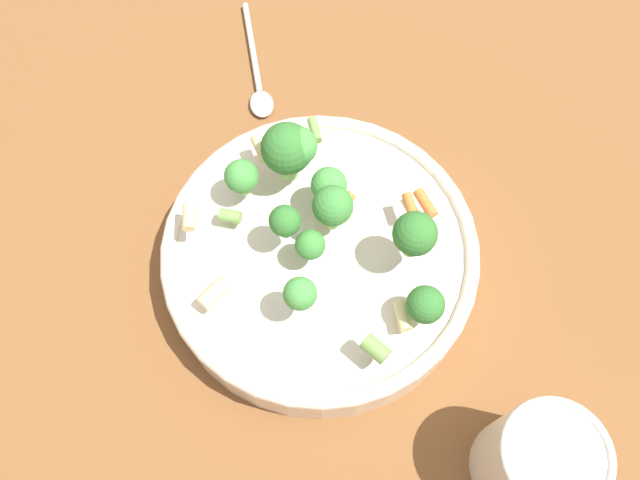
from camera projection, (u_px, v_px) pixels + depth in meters
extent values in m
plane|color=brown|center=(320.00, 267.00, 0.61)|extent=(3.00, 3.00, 0.00)
cylinder|color=beige|center=(320.00, 257.00, 0.59)|extent=(0.29, 0.29, 0.04)
torus|color=beige|center=(320.00, 248.00, 0.57)|extent=(0.29, 0.29, 0.01)
cylinder|color=#8CB766|center=(422.00, 312.00, 0.53)|extent=(0.01, 0.01, 0.01)
sphere|color=#33722D|center=(426.00, 305.00, 0.51)|extent=(0.03, 0.03, 0.03)
cylinder|color=#8CB766|center=(244.00, 187.00, 0.57)|extent=(0.01, 0.01, 0.01)
sphere|color=#479342|center=(241.00, 176.00, 0.56)|extent=(0.03, 0.03, 0.03)
cylinder|color=#8CB766|center=(311.00, 252.00, 0.54)|extent=(0.01, 0.01, 0.01)
sphere|color=#3D8438|center=(311.00, 245.00, 0.53)|extent=(0.03, 0.03, 0.03)
cylinder|color=#8CB766|center=(286.00, 230.00, 0.54)|extent=(0.01, 0.01, 0.01)
sphere|color=#33722D|center=(285.00, 221.00, 0.53)|extent=(0.03, 0.03, 0.03)
cylinder|color=#8CB766|center=(329.00, 197.00, 0.57)|extent=(0.01, 0.01, 0.02)
sphere|color=#479342|center=(329.00, 185.00, 0.55)|extent=(0.03, 0.03, 0.03)
cylinder|color=#8CB766|center=(289.00, 168.00, 0.58)|extent=(0.02, 0.02, 0.02)
sphere|color=#33722D|center=(287.00, 148.00, 0.55)|extent=(0.05, 0.05, 0.05)
cylinder|color=#8CB766|center=(411.00, 246.00, 0.53)|extent=(0.01, 0.01, 0.02)
sphere|color=#33722D|center=(415.00, 234.00, 0.51)|extent=(0.04, 0.04, 0.04)
cylinder|color=#8CB766|center=(329.00, 217.00, 0.55)|extent=(0.01, 0.01, 0.02)
sphere|color=#3D8438|center=(329.00, 204.00, 0.53)|extent=(0.04, 0.04, 0.04)
cylinder|color=#8CB766|center=(298.00, 159.00, 0.56)|extent=(0.01, 0.01, 0.01)
sphere|color=#479342|center=(298.00, 146.00, 0.55)|extent=(0.04, 0.04, 0.04)
cylinder|color=#8CB766|center=(301.00, 301.00, 0.51)|extent=(0.01, 0.01, 0.01)
sphere|color=#479342|center=(300.00, 294.00, 0.50)|extent=(0.03, 0.03, 0.03)
cylinder|color=orange|center=(425.00, 203.00, 0.56)|extent=(0.03, 0.02, 0.01)
cylinder|color=beige|center=(189.00, 216.00, 0.54)|extent=(0.02, 0.03, 0.01)
cylinder|color=#729E4C|center=(230.00, 216.00, 0.56)|extent=(0.02, 0.02, 0.01)
cylinder|color=orange|center=(338.00, 204.00, 0.56)|extent=(0.01, 0.03, 0.01)
cylinder|color=beige|center=(214.00, 293.00, 0.53)|extent=(0.02, 0.03, 0.01)
cylinder|color=beige|center=(261.00, 148.00, 0.58)|extent=(0.03, 0.03, 0.01)
cylinder|color=beige|center=(403.00, 316.00, 0.52)|extent=(0.03, 0.03, 0.01)
cylinder|color=#729E4C|center=(375.00, 349.00, 0.50)|extent=(0.02, 0.02, 0.01)
cylinder|color=#729E4C|center=(315.00, 130.00, 0.59)|extent=(0.03, 0.02, 0.01)
cylinder|color=orange|center=(410.00, 204.00, 0.55)|extent=(0.02, 0.02, 0.01)
cylinder|color=silver|center=(535.00, 462.00, 0.48)|extent=(0.08, 0.08, 0.10)
torus|color=silver|center=(558.00, 454.00, 0.44)|extent=(0.08, 0.08, 0.01)
cylinder|color=silver|center=(252.00, 46.00, 0.72)|extent=(0.09, 0.10, 0.01)
ellipsoid|color=silver|center=(262.00, 104.00, 0.68)|extent=(0.04, 0.04, 0.01)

